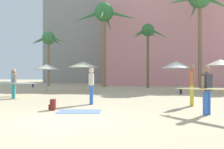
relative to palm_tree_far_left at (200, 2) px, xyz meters
The scene contains 18 objects.
ground 23.05m from the palm_tree_far_left, 112.51° to the right, with size 120.00×120.00×0.00m, color #C6B28C.
hotel_pink 9.64m from the palm_tree_far_left, 85.41° to the left, with size 23.35×11.14×12.63m, color pink.
hotel_tower_gray 23.92m from the palm_tree_far_left, 133.65° to the left, with size 14.12×11.92×30.90m, color gray.
palm_tree_far_left is the anchor object (origin of this frame).
palm_tree_left 6.69m from the palm_tree_far_left, 166.89° to the right, with size 3.99×4.22×6.78m.
palm_tree_center 18.20m from the palm_tree_far_left, behind, with size 4.65×4.37×6.84m.
palm_tree_right 10.59m from the palm_tree_far_left, behind, with size 7.39×7.02×9.73m.
cafe_umbrella_0 10.69m from the palm_tree_far_left, 92.16° to the right, with size 2.04×2.04×2.50m.
cafe_umbrella_1 17.42m from the palm_tree_far_left, 150.97° to the right, with size 2.11×2.11×2.29m.
cafe_umbrella_2 14.82m from the palm_tree_far_left, 146.29° to the right, with size 2.63×2.63×2.48m.
cafe_umbrella_3 10.74m from the palm_tree_far_left, 114.39° to the right, with size 2.40×2.40×2.43m.
beach_towel 21.59m from the palm_tree_far_left, 114.29° to the right, with size 1.58×0.95×0.01m, color #6684E0.
backpack 21.78m from the palm_tree_far_left, 117.49° to the right, with size 0.29×0.33×0.42m.
person_far_right 20.85m from the palm_tree_far_left, 133.64° to the right, with size 2.58×2.26×1.65m.
person_mid_center 20.09m from the palm_tree_far_left, 101.22° to the right, with size 2.22×2.24×1.64m.
person_mid_right 20.51m from the palm_tree_far_left, 138.61° to the right, with size 3.14×0.90×1.75m.
person_near_right 17.96m from the palm_tree_far_left, 103.14° to the right, with size 0.29×0.61×1.80m.
person_mid_left 19.45m from the palm_tree_far_left, 117.46° to the right, with size 0.29×0.61×1.69m.
Camera 1 is at (2.55, -6.54, 1.35)m, focal length 37.23 mm.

